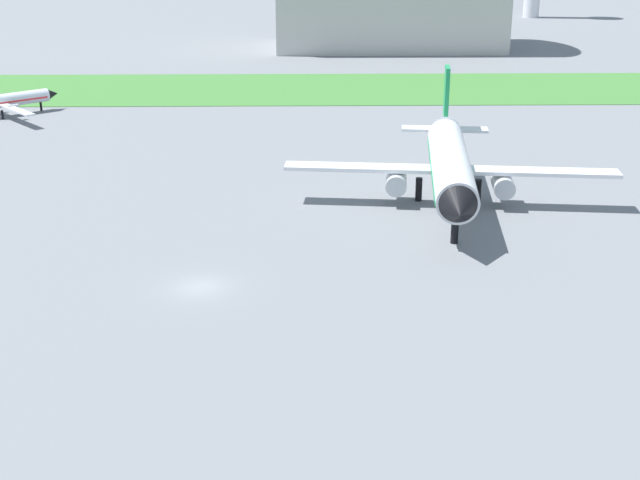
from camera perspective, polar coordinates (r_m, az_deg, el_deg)
ground_plane at (r=68.88m, az=-7.86°, el=-3.05°), size 600.00×600.00×0.00m
grass_taxiway_strip at (r=147.76m, az=-4.30°, el=9.81°), size 360.00×28.00×0.08m
airplane_taxiing_turboprop at (r=134.14m, az=-20.17°, el=8.51°), size 14.97×16.69×6.23m
airplane_midfield_jet at (r=87.24m, az=8.50°, el=4.91°), size 32.92×32.36×11.63m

